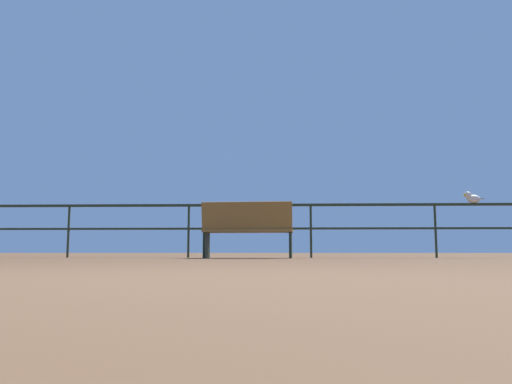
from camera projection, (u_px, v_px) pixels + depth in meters
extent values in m
plane|color=brown|center=(163.00, 280.00, 2.18)|extent=(60.00, 60.00, 0.00)
cube|color=#222C1B|center=(249.00, 205.00, 9.63)|extent=(25.87, 0.05, 0.05)
cube|color=#222C1B|center=(249.00, 229.00, 9.58)|extent=(25.87, 0.04, 0.04)
cylinder|color=#222C1B|center=(68.00, 231.00, 9.71)|extent=(0.04, 0.04, 1.01)
cylinder|color=#222C1B|center=(189.00, 231.00, 9.62)|extent=(0.04, 0.04, 1.01)
cylinder|color=#222C1B|center=(311.00, 231.00, 9.53)|extent=(0.04, 0.04, 1.01)
cylinder|color=#222C1B|center=(436.00, 231.00, 9.44)|extent=(0.04, 0.04, 1.01)
cube|color=brown|center=(248.00, 231.00, 8.83)|extent=(1.61, 0.58, 0.05)
cube|color=brown|center=(247.00, 216.00, 8.65)|extent=(1.58, 0.24, 0.50)
cube|color=black|center=(291.00, 245.00, 8.73)|extent=(0.07, 0.43, 0.48)
cube|color=black|center=(291.00, 223.00, 8.96)|extent=(0.06, 0.33, 0.04)
cube|color=black|center=(206.00, 245.00, 8.88)|extent=(0.07, 0.43, 0.48)
cube|color=black|center=(209.00, 224.00, 9.11)|extent=(0.06, 0.33, 0.04)
ellipsoid|color=silver|center=(473.00, 199.00, 9.48)|extent=(0.33, 0.26, 0.16)
ellipsoid|color=gray|center=(473.00, 198.00, 9.49)|extent=(0.29, 0.21, 0.06)
sphere|color=silver|center=(468.00, 195.00, 9.45)|extent=(0.13, 0.13, 0.13)
cone|color=gold|center=(464.00, 195.00, 9.43)|extent=(0.06, 0.07, 0.05)
cube|color=gray|center=(480.00, 199.00, 9.53)|extent=(0.12, 0.10, 0.02)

